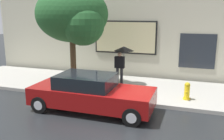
{
  "coord_description": "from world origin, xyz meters",
  "views": [
    {
      "loc": [
        2.26,
        -8.28,
        3.65
      ],
      "look_at": [
        -1.14,
        1.8,
        1.2
      ],
      "focal_mm": 40.0,
      "sensor_mm": 36.0,
      "label": 1
    }
  ],
  "objects_px": {
    "fire_hydrant": "(187,91)",
    "street_tree": "(74,16)",
    "pedestrian_with_umbrella": "(122,54)",
    "parked_car": "(91,93)"
  },
  "relations": [
    {
      "from": "fire_hydrant",
      "to": "street_tree",
      "type": "relative_size",
      "value": 0.15
    },
    {
      "from": "fire_hydrant",
      "to": "street_tree",
      "type": "xyz_separation_m",
      "value": [
        -5.21,
        0.29,
        2.98
      ]
    },
    {
      "from": "fire_hydrant",
      "to": "pedestrian_with_umbrella",
      "type": "xyz_separation_m",
      "value": [
        -3.17,
        1.34,
        1.15
      ]
    },
    {
      "from": "pedestrian_with_umbrella",
      "to": "street_tree",
      "type": "distance_m",
      "value": 2.93
    },
    {
      "from": "parked_car",
      "to": "street_tree",
      "type": "height_order",
      "value": "street_tree"
    },
    {
      "from": "fire_hydrant",
      "to": "pedestrian_with_umbrella",
      "type": "height_order",
      "value": "pedestrian_with_umbrella"
    },
    {
      "from": "parked_car",
      "to": "pedestrian_with_umbrella",
      "type": "xyz_separation_m",
      "value": [
        0.25,
        3.38,
        0.97
      ]
    },
    {
      "from": "street_tree",
      "to": "parked_car",
      "type": "bearing_deg",
      "value": -52.39
    },
    {
      "from": "street_tree",
      "to": "fire_hydrant",
      "type": "bearing_deg",
      "value": -3.15
    },
    {
      "from": "parked_car",
      "to": "fire_hydrant",
      "type": "distance_m",
      "value": 3.98
    }
  ]
}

